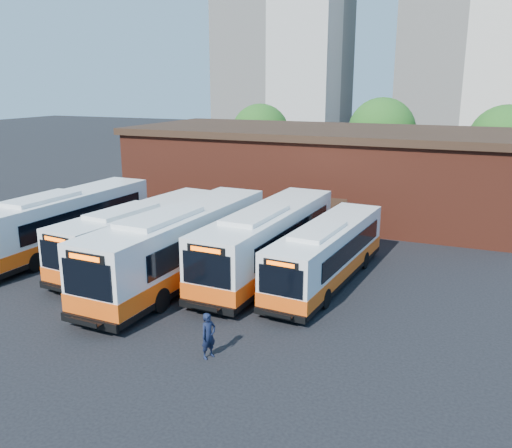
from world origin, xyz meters
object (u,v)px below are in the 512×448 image
at_px(bus_west, 142,236).
at_px(transit_worker, 208,336).
at_px(bus_midwest, 181,248).
at_px(bus_mideast, 268,243).
at_px(bus_farwest, 64,224).
at_px(bus_east, 327,255).

relative_size(bus_west, transit_worker, 7.19).
height_order(bus_midwest, bus_mideast, bus_midwest).
distance_m(bus_midwest, bus_mideast, 4.55).
height_order(bus_farwest, bus_east, bus_farwest).
relative_size(bus_farwest, bus_west, 1.07).
height_order(bus_west, bus_mideast, bus_mideast).
relative_size(bus_west, bus_mideast, 0.94).
distance_m(bus_west, bus_mideast, 7.13).
bearing_deg(bus_west, bus_farwest, -174.08).
bearing_deg(bus_mideast, bus_farwest, -172.31).
xyz_separation_m(bus_farwest, bus_west, (5.45, 0.00, -0.12)).
height_order(bus_west, bus_east, bus_west).
bearing_deg(bus_east, bus_farwest, -172.21).
xyz_separation_m(bus_farwest, bus_mideast, (12.48, 1.16, -0.00)).
distance_m(bus_midwest, bus_east, 7.30).
bearing_deg(bus_west, bus_east, 10.97).
distance_m(bus_west, bus_east, 10.32).
bearing_deg(bus_farwest, bus_west, 1.98).
distance_m(bus_farwest, transit_worker, 16.16).
height_order(bus_farwest, transit_worker, bus_farwest).
height_order(bus_midwest, transit_worker, bus_midwest).
bearing_deg(bus_midwest, bus_farwest, 171.72).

